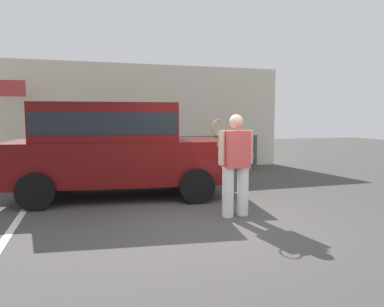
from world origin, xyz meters
The scene contains 7 objects.
ground_plane centered at (0.00, 0.00, 0.00)m, with size 40.00×40.00×0.00m, color #423F3D.
parking_stripe_0 centered at (-3.21, 1.50, 0.00)m, with size 0.12×4.40×0.01m, color silver.
house_frontage centered at (-0.01, 6.46, 1.63)m, with size 9.24×0.40×3.47m.
parked_suv centered at (-1.45, 2.58, 1.15)m, with size 4.79×2.58×2.05m.
tennis_player_man centered at (0.47, 0.35, 0.94)m, with size 0.80×0.31×1.80m.
potted_plant_by_porch centered at (3.03, 5.33, 0.40)m, with size 0.55×0.55×0.72m.
flag_pole centered at (-4.21, 5.64, 1.97)m, with size 0.80×0.10×2.83m.
Camera 1 is at (-2.04, -5.37, 1.76)m, focal length 33.23 mm.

